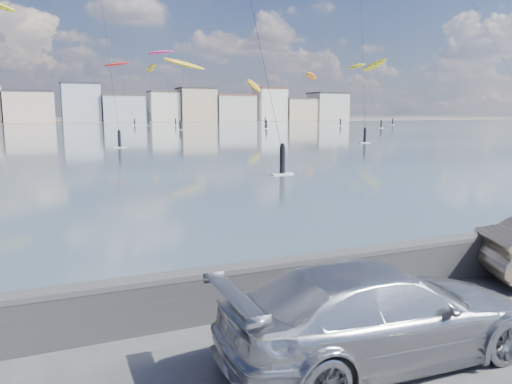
# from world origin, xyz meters

# --- Properties ---
(bay_water) EXTENTS (500.00, 177.00, 0.00)m
(bay_water) POSITION_xyz_m (0.00, 91.50, 0.01)
(bay_water) COLOR #3B4756
(bay_water) RESTS_ON ground
(far_shore_strip) EXTENTS (500.00, 60.00, 0.00)m
(far_shore_strip) POSITION_xyz_m (0.00, 200.00, 0.01)
(far_shore_strip) COLOR #4C473D
(far_shore_strip) RESTS_ON ground
(seawall) EXTENTS (400.00, 0.36, 1.08)m
(seawall) POSITION_xyz_m (0.00, 2.70, 0.58)
(seawall) COLOR #28282B
(seawall) RESTS_ON ground
(far_buildings) EXTENTS (240.79, 13.26, 14.60)m
(far_buildings) POSITION_xyz_m (1.31, 186.00, 6.03)
(far_buildings) COLOR #B7C6BC
(far_buildings) RESTS_ON ground
(car_silver) EXTENTS (5.39, 2.27, 1.55)m
(car_silver) POSITION_xyz_m (1.53, 0.23, 0.78)
(car_silver) COLOR #A8AAB0
(car_silver) RESTS_ON ground
(kitesurfer_2) EXTENTS (5.87, 14.75, 18.11)m
(kitesurfer_2) POSITION_xyz_m (28.45, 145.96, 16.42)
(kitesurfer_2) COLOR #BF8C19
(kitesurfer_2) RESTS_ON ground
(kitesurfer_3) EXTENTS (4.58, 18.49, 16.33)m
(kitesurfer_3) POSITION_xyz_m (73.10, 105.21, 15.24)
(kitesurfer_3) COLOR yellow
(kitesurfer_3) RESTS_ON ground
(kitesurfer_5) EXTENTS (7.31, 17.51, 15.55)m
(kitesurfer_5) POSITION_xyz_m (70.59, 124.00, 13.71)
(kitesurfer_5) COLOR orange
(kitesurfer_5) RESTS_ON ground
(kitesurfer_6) EXTENTS (8.02, 12.03, 21.49)m
(kitesurfer_6) POSITION_xyz_m (30.17, 141.41, 20.57)
(kitesurfer_6) COLOR #E5338C
(kitesurfer_6) RESTS_ON ground
(kitesurfer_11) EXTENTS (11.31, 9.59, 16.26)m
(kitesurfer_11) POSITION_xyz_m (27.44, 105.98, 14.32)
(kitesurfer_11) COLOR #BF8C19
(kitesurfer_11) RESTS_ON ground
(kitesurfer_12) EXTENTS (4.41, 13.28, 19.79)m
(kitesurfer_12) POSITION_xyz_m (89.69, 119.98, 17.27)
(kitesurfer_12) COLOR yellow
(kitesurfer_12) RESTS_ON ground
(kitesurfer_14) EXTENTS (4.86, 19.60, 15.61)m
(kitesurfer_14) POSITION_xyz_m (65.52, 155.25, 12.61)
(kitesurfer_14) COLOR #BF8C19
(kitesurfer_14) RESTS_ON ground
(kitesurfer_17) EXTENTS (7.95, 14.13, 18.46)m
(kitesurfer_17) POSITION_xyz_m (18.85, 148.32, 17.23)
(kitesurfer_17) COLOR red
(kitesurfer_17) RESTS_ON ground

